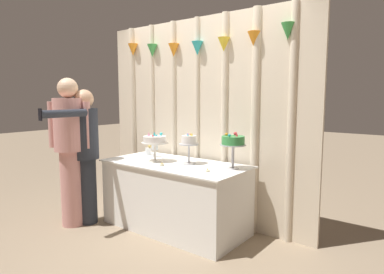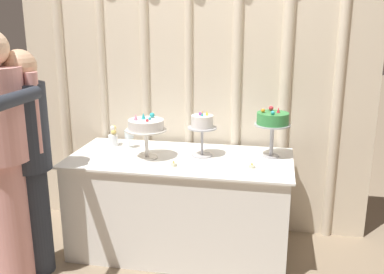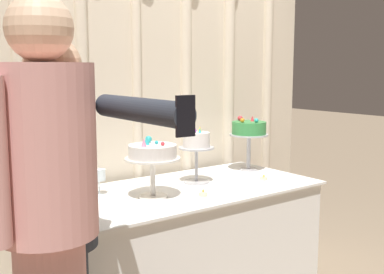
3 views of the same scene
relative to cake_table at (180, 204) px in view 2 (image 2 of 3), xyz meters
name	(u,v)px [view 2 (image 2 of 3)]	position (x,y,z in m)	size (l,w,h in m)	color
ground_plane	(178,254)	(0.00, -0.10, -0.39)	(24.00, 24.00, 0.00)	gray
draped_curtain	(194,83)	(0.01, 0.48, 0.89)	(2.97, 0.15, 2.46)	beige
cake_table	(180,204)	(0.00, 0.00, 0.00)	(1.70, 0.80, 0.77)	white
cake_display_leftmost	(146,127)	(-0.24, -0.07, 0.63)	(0.31, 0.31, 0.34)	silver
cake_display_center	(202,125)	(0.16, 0.06, 0.63)	(0.22, 0.22, 0.35)	#B2B2B7
cake_display_rightmost	(273,121)	(0.68, 0.14, 0.67)	(0.27, 0.27, 0.38)	#B2B2B7
wine_glass	(129,135)	(-0.46, 0.16, 0.50)	(0.08, 0.08, 0.15)	silver
flower_vase	(113,137)	(-0.61, 0.20, 0.46)	(0.08, 0.10, 0.18)	silver
tealight_far_left	(173,165)	(0.00, -0.21, 0.40)	(0.05, 0.05, 0.04)	beige
tealight_near_left	(252,166)	(0.55, -0.14, 0.40)	(0.05, 0.05, 0.04)	beige
guest_girl_blue_dress	(28,154)	(-0.95, -0.51, 0.52)	(0.41, 0.84, 1.61)	#282D38
guest_man_dark_suit	(2,152)	(-1.05, -0.65, 0.56)	(0.48, 0.48, 1.74)	#D6938E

